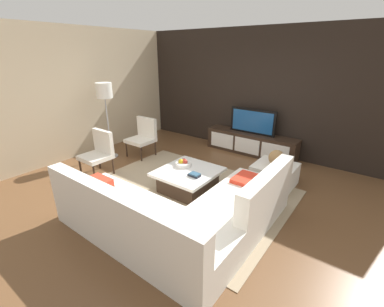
{
  "coord_description": "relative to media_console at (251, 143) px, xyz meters",
  "views": [
    {
      "loc": [
        2.38,
        -3.11,
        2.28
      ],
      "look_at": [
        -0.28,
        0.45,
        0.54
      ],
      "focal_mm": 24.45,
      "sensor_mm": 36.0,
      "label": 1
    }
  ],
  "objects": [
    {
      "name": "feature_wall_back",
      "position": [
        -0.0,
        0.3,
        1.15
      ],
      "size": [
        6.4,
        0.12,
        2.8
      ],
      "primitive_type": "cube",
      "color": "black",
      "rests_on": "ground"
    },
    {
      "name": "coffee_table",
      "position": [
        -0.1,
        -2.3,
        -0.05
      ],
      "size": [
        0.96,
        1.01,
        0.38
      ],
      "color": "#332319",
      "rests_on": "ground"
    },
    {
      "name": "ottoman",
      "position": [
        1.03,
        -1.21,
        -0.05
      ],
      "size": [
        0.7,
        0.7,
        0.4
      ],
      "primitive_type": "cube",
      "color": "white",
      "rests_on": "ground"
    },
    {
      "name": "fruit_bowl",
      "position": [
        -0.28,
        -2.2,
        0.18
      ],
      "size": [
        0.28,
        0.28,
        0.14
      ],
      "color": "silver",
      "rests_on": "coffee_table"
    },
    {
      "name": "media_console",
      "position": [
        0.0,
        0.0,
        0.0
      ],
      "size": [
        2.15,
        0.44,
        0.5
      ],
      "color": "#332319",
      "rests_on": "ground"
    },
    {
      "name": "floor_lamp",
      "position": [
        -2.5,
        -2.1,
        1.17
      ],
      "size": [
        0.34,
        0.34,
        1.67
      ],
      "color": "#A5A5AA",
      "rests_on": "ground"
    },
    {
      "name": "television",
      "position": [
        -0.0,
        0.0,
        0.54
      ],
      "size": [
        1.09,
        0.06,
        0.57
      ],
      "color": "black",
      "rests_on": "media_console"
    },
    {
      "name": "decorative_ball",
      "position": [
        1.03,
        -1.21,
        0.29
      ],
      "size": [
        0.28,
        0.28,
        0.28
      ],
      "primitive_type": "sphere",
      "color": "#997247",
      "rests_on": "ottoman"
    },
    {
      "name": "accent_chair_near",
      "position": [
        -1.91,
        -2.79,
        0.24
      ],
      "size": [
        0.53,
        0.5,
        0.87
      ],
      "rotation": [
        0.0,
        0.0,
        -0.19
      ],
      "color": "#332319",
      "rests_on": "ground"
    },
    {
      "name": "accent_chair_far",
      "position": [
        -1.96,
        -1.57,
        0.24
      ],
      "size": [
        0.56,
        0.53,
        0.87
      ],
      "rotation": [
        0.0,
        0.0,
        0.08
      ],
      "color": "#332319",
      "rests_on": "ground"
    },
    {
      "name": "area_rug",
      "position": [
        -0.1,
        -2.4,
        -0.24
      ],
      "size": [
        3.38,
        2.57,
        0.01
      ],
      "primitive_type": "cube",
      "color": "tan",
      "rests_on": "ground"
    },
    {
      "name": "sectional_couch",
      "position": [
        0.53,
        -3.29,
        0.04
      ],
      "size": [
        2.53,
        2.34,
        0.85
      ],
      "color": "white",
      "rests_on": "ground"
    },
    {
      "name": "ground_plane",
      "position": [
        -0.0,
        -2.4,
        -0.25
      ],
      "size": [
        14.0,
        14.0,
        0.0
      ],
      "primitive_type": "plane",
      "color": "brown"
    },
    {
      "name": "side_wall_left",
      "position": [
        -3.2,
        -2.2,
        1.15
      ],
      "size": [
        0.12,
        5.2,
        2.8
      ],
      "primitive_type": "cube",
      "color": "beige",
      "rests_on": "ground"
    },
    {
      "name": "book_stack",
      "position": [
        0.12,
        -2.41,
        0.16
      ],
      "size": [
        0.2,
        0.12,
        0.06
      ],
      "color": "#1E232D",
      "rests_on": "coffee_table"
    }
  ]
}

